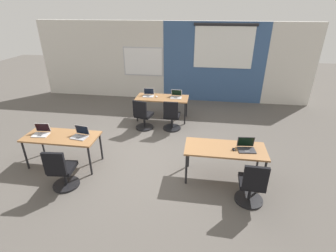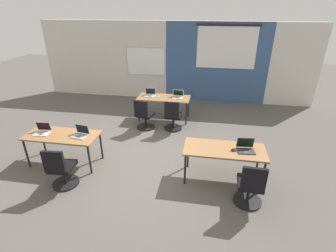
# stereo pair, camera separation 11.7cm
# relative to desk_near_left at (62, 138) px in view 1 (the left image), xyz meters

# --- Properties ---
(ground_plane) EXTENTS (24.00, 24.00, 0.00)m
(ground_plane) POSITION_rel_desk_near_left_xyz_m (1.75, 0.60, -0.66)
(ground_plane) COLOR #56514C
(back_wall_assembly) EXTENTS (10.00, 0.27, 2.80)m
(back_wall_assembly) POSITION_rel_desk_near_left_xyz_m (1.79, 4.79, 0.75)
(back_wall_assembly) COLOR silver
(back_wall_assembly) RESTS_ON ground
(desk_near_left) EXTENTS (1.60, 0.70, 0.72)m
(desk_near_left) POSITION_rel_desk_near_left_xyz_m (0.00, 0.00, 0.00)
(desk_near_left) COLOR olive
(desk_near_left) RESTS_ON ground
(desk_near_right) EXTENTS (1.60, 0.70, 0.72)m
(desk_near_right) POSITION_rel_desk_near_left_xyz_m (3.50, 0.00, 0.00)
(desk_near_right) COLOR olive
(desk_near_right) RESTS_ON ground
(desk_far_center) EXTENTS (1.60, 0.70, 0.72)m
(desk_far_center) POSITION_rel_desk_near_left_xyz_m (1.75, 2.80, 0.00)
(desk_far_center) COLOR olive
(desk_far_center) RESTS_ON ground
(laptop_far_left) EXTENTS (0.35, 0.30, 0.23)m
(laptop_far_left) POSITION_rel_desk_near_left_xyz_m (1.31, 2.87, 0.11)
(laptop_far_left) COLOR silver
(laptop_far_left) RESTS_ON desk_far_center
(mouse_far_left) EXTENTS (0.06, 0.10, 0.03)m
(mouse_far_left) POSITION_rel_desk_near_left_xyz_m (1.58, 2.80, 0.08)
(mouse_far_left) COLOR silver
(mouse_far_left) RESTS_ON desk_far_center
(chair_far_left) EXTENTS (0.52, 0.58, 0.92)m
(chair_far_left) POSITION_rel_desk_near_left_xyz_m (1.32, 2.01, -0.28)
(chair_far_left) COLOR black
(chair_far_left) RESTS_ON ground
(laptop_near_left_inner) EXTENTS (0.37, 0.31, 0.24)m
(laptop_near_left_inner) POSITION_rel_desk_near_left_xyz_m (0.44, 0.02, 0.11)
(laptop_near_left_inner) COLOR #9E9EA3
(laptop_near_left_inner) RESTS_ON desk_near_left
(chair_near_left_inner) EXTENTS (0.52, 0.56, 0.92)m
(chair_near_left_inner) POSITION_rel_desk_near_left_xyz_m (0.39, -0.79, -0.28)
(chair_near_left_inner) COLOR black
(chair_near_left_inner) RESTS_ON ground
(laptop_near_right_end) EXTENTS (0.36, 0.30, 0.24)m
(laptop_near_right_end) POSITION_rel_desk_near_left_xyz_m (3.90, 0.01, 0.11)
(laptop_near_right_end) COLOR #333338
(laptop_near_right_end) RESTS_ON desk_near_right
(mouse_near_right_end) EXTENTS (0.07, 0.11, 0.03)m
(mouse_near_right_end) POSITION_rel_desk_near_left_xyz_m (3.66, -0.05, 0.08)
(mouse_near_right_end) COLOR black
(mouse_near_right_end) RESTS_ON desk_near_right
(chair_near_right_end) EXTENTS (0.52, 0.55, 0.92)m
(chair_near_right_end) POSITION_rel_desk_near_left_xyz_m (3.96, -0.70, -0.28)
(chair_near_right_end) COLOR black
(chair_near_right_end) RESTS_ON ground
(laptop_far_right) EXTENTS (0.33, 0.31, 0.23)m
(laptop_far_right) POSITION_rel_desk_near_left_xyz_m (2.18, 2.86, 0.11)
(laptop_far_right) COLOR silver
(laptop_far_right) RESTS_ON desk_far_center
(chair_far_right) EXTENTS (0.52, 0.54, 0.92)m
(chair_far_right) POSITION_rel_desk_near_left_xyz_m (2.15, 2.07, -0.28)
(chair_far_right) COLOR black
(chair_far_right) RESTS_ON ground
(laptop_near_left_end) EXTENTS (0.36, 0.31, 0.23)m
(laptop_near_left_end) POSITION_rel_desk_near_left_xyz_m (-0.46, 0.00, 0.11)
(laptop_near_left_end) COLOR silver
(laptop_near_left_end) RESTS_ON desk_near_left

